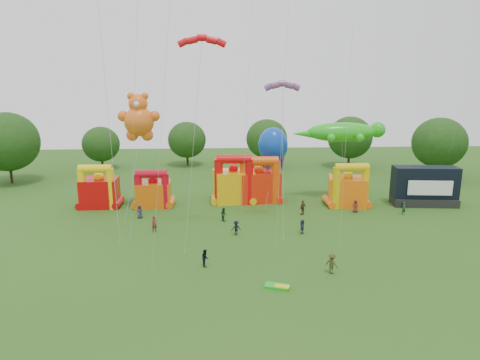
{
  "coord_description": "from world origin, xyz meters",
  "views": [
    {
      "loc": [
        -2.03,
        -30.05,
        17.06
      ],
      "look_at": [
        0.55,
        18.0,
        5.86
      ],
      "focal_mm": 32.0,
      "sensor_mm": 36.0,
      "label": 1
    }
  ],
  "objects_px": {
    "teddy_bear_kite": "(136,148)",
    "spectator_4": "(303,208)",
    "spectator_0": "(140,212)",
    "bouncy_castle_2": "(233,184)",
    "bouncy_castle_0": "(99,190)",
    "gecko_kite": "(342,142)",
    "octopus_kite": "(271,163)",
    "stage_trailer": "(425,186)"
  },
  "relations": [
    {
      "from": "octopus_kite",
      "to": "spectator_4",
      "type": "height_order",
      "value": "octopus_kite"
    },
    {
      "from": "gecko_kite",
      "to": "octopus_kite",
      "type": "distance_m",
      "value": 10.63
    },
    {
      "from": "teddy_bear_kite",
      "to": "spectator_0",
      "type": "bearing_deg",
      "value": -78.63
    },
    {
      "from": "bouncy_castle_0",
      "to": "bouncy_castle_2",
      "type": "bearing_deg",
      "value": 4.54
    },
    {
      "from": "bouncy_castle_0",
      "to": "spectator_0",
      "type": "distance_m",
      "value": 8.49
    },
    {
      "from": "bouncy_castle_2",
      "to": "octopus_kite",
      "type": "xyz_separation_m",
      "value": [
        5.61,
        1.61,
        2.61
      ]
    },
    {
      "from": "bouncy_castle_0",
      "to": "spectator_0",
      "type": "xyz_separation_m",
      "value": [
        6.37,
        -5.4,
        -1.49
      ]
    },
    {
      "from": "teddy_bear_kite",
      "to": "spectator_0",
      "type": "distance_m",
      "value": 8.31
    },
    {
      "from": "octopus_kite",
      "to": "spectator_4",
      "type": "bearing_deg",
      "value": -68.78
    },
    {
      "from": "teddy_bear_kite",
      "to": "spectator_0",
      "type": "xyz_separation_m",
      "value": [
        0.62,
        -3.1,
        -7.68
      ]
    },
    {
      "from": "spectator_0",
      "to": "spectator_4",
      "type": "xyz_separation_m",
      "value": [
        20.95,
        0.34,
        0.1
      ]
    },
    {
      "from": "stage_trailer",
      "to": "teddy_bear_kite",
      "type": "distance_m",
      "value": 39.89
    },
    {
      "from": "bouncy_castle_0",
      "to": "spectator_4",
      "type": "relative_size",
      "value": 3.18
    },
    {
      "from": "bouncy_castle_0",
      "to": "octopus_kite",
      "type": "relative_size",
      "value": 0.59
    },
    {
      "from": "teddy_bear_kite",
      "to": "spectator_4",
      "type": "relative_size",
      "value": 8.07
    },
    {
      "from": "spectator_0",
      "to": "spectator_4",
      "type": "height_order",
      "value": "spectator_4"
    },
    {
      "from": "stage_trailer",
      "to": "gecko_kite",
      "type": "xyz_separation_m",
      "value": [
        -10.96,
        3.48,
        5.92
      ]
    },
    {
      "from": "spectator_4",
      "to": "octopus_kite",
      "type": "bearing_deg",
      "value": -110.27
    },
    {
      "from": "bouncy_castle_2",
      "to": "spectator_4",
      "type": "relative_size",
      "value": 3.66
    },
    {
      "from": "gecko_kite",
      "to": "stage_trailer",
      "type": "bearing_deg",
      "value": -17.59
    },
    {
      "from": "spectator_0",
      "to": "spectator_4",
      "type": "bearing_deg",
      "value": 16.58
    },
    {
      "from": "gecko_kite",
      "to": "octopus_kite",
      "type": "bearing_deg",
      "value": 174.44
    },
    {
      "from": "bouncy_castle_0",
      "to": "octopus_kite",
      "type": "xyz_separation_m",
      "value": [
        24.16,
        3.08,
        2.94
      ]
    },
    {
      "from": "stage_trailer",
      "to": "spectator_4",
      "type": "relative_size",
      "value": 4.61
    },
    {
      "from": "teddy_bear_kite",
      "to": "spectator_4",
      "type": "distance_m",
      "value": 23.03
    },
    {
      "from": "bouncy_castle_0",
      "to": "gecko_kite",
      "type": "distance_m",
      "value": 34.85
    },
    {
      "from": "gecko_kite",
      "to": "spectator_4",
      "type": "bearing_deg",
      "value": -133.95
    },
    {
      "from": "bouncy_castle_0",
      "to": "teddy_bear_kite",
      "type": "relative_size",
      "value": 0.39
    },
    {
      "from": "bouncy_castle_0",
      "to": "teddy_bear_kite",
      "type": "xyz_separation_m",
      "value": [
        5.75,
        -2.3,
        6.19
      ]
    },
    {
      "from": "bouncy_castle_2",
      "to": "octopus_kite",
      "type": "distance_m",
      "value": 6.39
    },
    {
      "from": "teddy_bear_kite",
      "to": "gecko_kite",
      "type": "height_order",
      "value": "teddy_bear_kite"
    },
    {
      "from": "teddy_bear_kite",
      "to": "spectator_4",
      "type": "xyz_separation_m",
      "value": [
        21.57,
        -2.76,
        -7.57
      ]
    },
    {
      "from": "teddy_bear_kite",
      "to": "stage_trailer",
      "type": "bearing_deg",
      "value": 1.35
    },
    {
      "from": "bouncy_castle_0",
      "to": "stage_trailer",
      "type": "distance_m",
      "value": 45.21
    },
    {
      "from": "gecko_kite",
      "to": "spectator_0",
      "type": "distance_m",
      "value": 29.86
    },
    {
      "from": "bouncy_castle_2",
      "to": "spectator_0",
      "type": "height_order",
      "value": "bouncy_castle_2"
    },
    {
      "from": "octopus_kite",
      "to": "spectator_0",
      "type": "distance_m",
      "value": 20.2
    },
    {
      "from": "bouncy_castle_2",
      "to": "teddy_bear_kite",
      "type": "relative_size",
      "value": 0.45
    },
    {
      "from": "bouncy_castle_0",
      "to": "bouncy_castle_2",
      "type": "xyz_separation_m",
      "value": [
        18.55,
        1.47,
        0.33
      ]
    },
    {
      "from": "spectator_0",
      "to": "gecko_kite",
      "type": "bearing_deg",
      "value": 30.73
    },
    {
      "from": "octopus_kite",
      "to": "spectator_4",
      "type": "distance_m",
      "value": 9.75
    },
    {
      "from": "gecko_kite",
      "to": "octopus_kite",
      "type": "height_order",
      "value": "gecko_kite"
    }
  ]
}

